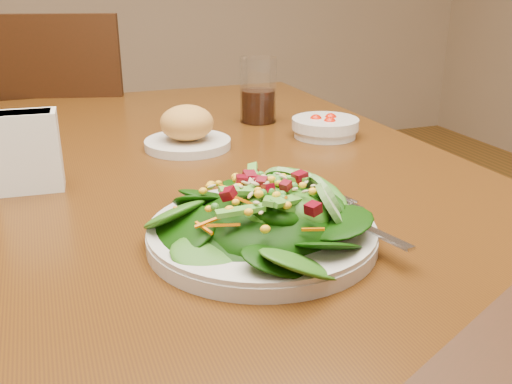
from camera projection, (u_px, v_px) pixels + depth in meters
dining_table at (202, 221)px, 1.00m from camera, size 0.90×1.40×0.75m
chair_far at (65, 167)px, 1.72m from camera, size 0.55×0.55×0.96m
salad_plate at (269, 220)px, 0.69m from camera, size 0.28×0.28×0.08m
bread_plate at (187, 131)px, 1.06m from camera, size 0.16×0.16×0.08m
tomato_bowl at (325, 127)px, 1.14m from camera, size 0.13×0.13×0.04m
drinking_glass at (258, 95)px, 1.24m from camera, size 0.08×0.08×0.14m
napkin_holder at (27, 149)px, 0.84m from camera, size 0.10×0.06×0.12m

